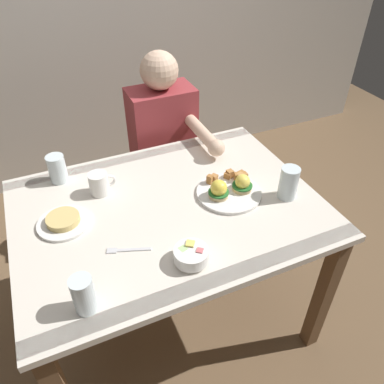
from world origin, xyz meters
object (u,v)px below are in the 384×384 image
(coffee_mug, at_px, (99,183))
(side_plate, at_px, (64,221))
(water_glass_near, at_px, (58,170))
(dining_table, at_px, (169,226))
(eggs_benedict_plate, at_px, (229,189))
(water_glass_extra, at_px, (288,184))
(diner_person, at_px, (166,143))
(water_glass_far, at_px, (84,296))
(fork, at_px, (126,250))
(fruit_bowl, at_px, (191,255))

(coffee_mug, height_order, side_plate, coffee_mug)
(water_glass_near, xyz_separation_m, side_plate, (-0.03, -0.29, -0.04))
(dining_table, relative_size, water_glass_near, 9.72)
(eggs_benedict_plate, bearing_deg, water_glass_extra, -28.31)
(coffee_mug, xyz_separation_m, diner_person, (0.44, 0.40, -0.14))
(water_glass_far, xyz_separation_m, water_glass_extra, (0.86, 0.20, 0.01))
(water_glass_extra, distance_m, diner_person, 0.80)
(coffee_mug, distance_m, diner_person, 0.61)
(side_plate, relative_size, diner_person, 0.18)
(water_glass_near, xyz_separation_m, water_glass_extra, (0.83, -0.49, 0.01))
(eggs_benedict_plate, xyz_separation_m, fork, (-0.48, -0.13, -0.02))
(eggs_benedict_plate, bearing_deg, diner_person, 94.43)
(fruit_bowl, relative_size, diner_person, 0.11)
(side_plate, xyz_separation_m, diner_person, (0.61, 0.54, -0.10))
(water_glass_far, height_order, water_glass_extra, water_glass_extra)
(dining_table, bearing_deg, water_glass_extra, -16.46)
(eggs_benedict_plate, relative_size, coffee_mug, 2.43)
(water_glass_extra, height_order, diner_person, diner_person)
(diner_person, bearing_deg, water_glass_far, -122.76)
(dining_table, distance_m, fork, 0.29)
(eggs_benedict_plate, height_order, diner_person, diner_person)
(fork, xyz_separation_m, water_glass_near, (-0.15, 0.51, 0.05))
(water_glass_near, bearing_deg, side_plate, -95.79)
(fork, relative_size, water_glass_extra, 1.09)
(side_plate, bearing_deg, fork, -52.11)
(dining_table, bearing_deg, side_plate, 170.78)
(coffee_mug, height_order, fork, coffee_mug)
(dining_table, xyz_separation_m, water_glass_far, (-0.39, -0.34, 0.16))
(fork, height_order, diner_person, diner_person)
(dining_table, height_order, water_glass_extra, water_glass_extra)
(fork, xyz_separation_m, water_glass_extra, (0.69, 0.02, 0.06))
(fruit_bowl, relative_size, water_glass_near, 0.97)
(coffee_mug, bearing_deg, eggs_benedict_plate, -24.79)
(dining_table, xyz_separation_m, fruit_bowl, (-0.03, -0.30, 0.14))
(fruit_bowl, xyz_separation_m, water_glass_extra, (0.50, 0.16, 0.03))
(water_glass_far, relative_size, water_glass_extra, 0.93)
(coffee_mug, height_order, water_glass_near, water_glass_near)
(eggs_benedict_plate, height_order, water_glass_extra, water_glass_extra)
(dining_table, height_order, water_glass_far, water_glass_far)
(eggs_benedict_plate, xyz_separation_m, water_glass_near, (-0.63, 0.38, 0.03))
(dining_table, height_order, fruit_bowl, fruit_bowl)
(fork, distance_m, water_glass_far, 0.25)
(water_glass_far, distance_m, diner_person, 1.13)
(dining_table, height_order, water_glass_near, water_glass_near)
(eggs_benedict_plate, distance_m, water_glass_far, 0.72)
(fork, bearing_deg, water_glass_far, -133.89)
(dining_table, xyz_separation_m, coffee_mug, (-0.23, 0.20, 0.16))
(eggs_benedict_plate, relative_size, water_glass_far, 2.08)
(dining_table, bearing_deg, diner_person, 70.56)
(eggs_benedict_plate, relative_size, fruit_bowl, 2.25)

